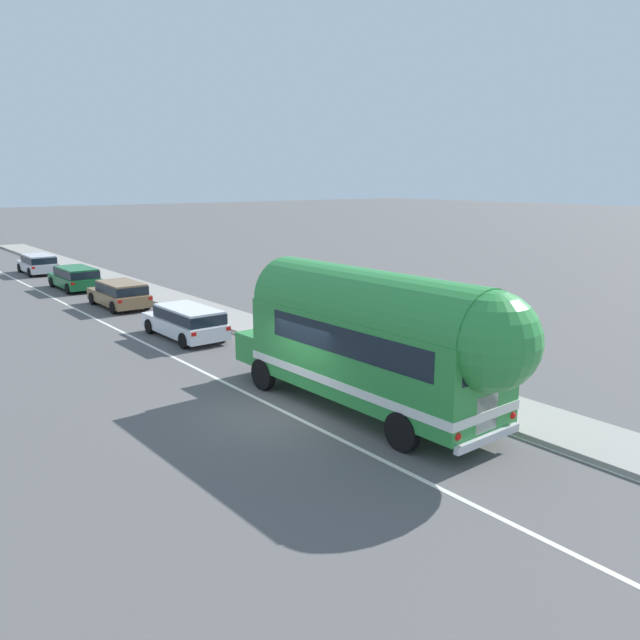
{
  "coord_description": "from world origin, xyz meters",
  "views": [
    {
      "loc": [
        -9.83,
        -14.23,
        6.54
      ],
      "look_at": [
        1.71,
        0.59,
        2.38
      ],
      "focal_mm": 35.84,
      "sensor_mm": 36.0,
      "label": 1
    }
  ],
  "objects_px": {
    "car_third": "(75,277)",
    "car_fourth": "(38,263)",
    "painted_bus": "(379,337)",
    "car_second": "(120,293)",
    "car_lead": "(187,320)"
  },
  "relations": [
    {
      "from": "car_lead",
      "to": "car_second",
      "type": "bearing_deg",
      "value": 88.11
    },
    {
      "from": "car_second",
      "to": "car_fourth",
      "type": "xyz_separation_m",
      "value": [
        -0.06,
        15.3,
        0.01
      ]
    },
    {
      "from": "car_lead",
      "to": "car_fourth",
      "type": "relative_size",
      "value": 1.09
    },
    {
      "from": "car_second",
      "to": "car_third",
      "type": "height_order",
      "value": "same"
    },
    {
      "from": "car_lead",
      "to": "car_fourth",
      "type": "distance_m",
      "value": 23.47
    },
    {
      "from": "car_third",
      "to": "car_fourth",
      "type": "bearing_deg",
      "value": 89.98
    },
    {
      "from": "painted_bus",
      "to": "car_second",
      "type": "relative_size",
      "value": 2.34
    },
    {
      "from": "car_second",
      "to": "painted_bus",
      "type": "bearing_deg",
      "value": -90.27
    },
    {
      "from": "car_second",
      "to": "car_third",
      "type": "relative_size",
      "value": 0.98
    },
    {
      "from": "car_second",
      "to": "car_third",
      "type": "xyz_separation_m",
      "value": [
        -0.06,
        7.06,
        0.01
      ]
    },
    {
      "from": "car_fourth",
      "to": "car_second",
      "type": "bearing_deg",
      "value": -89.79
    },
    {
      "from": "car_lead",
      "to": "car_fourth",
      "type": "xyz_separation_m",
      "value": [
        0.21,
        23.47,
        -0.01
      ]
    },
    {
      "from": "car_second",
      "to": "car_fourth",
      "type": "relative_size",
      "value": 1.05
    },
    {
      "from": "painted_bus",
      "to": "car_second",
      "type": "xyz_separation_m",
      "value": [
        0.09,
        19.6,
        -1.52
      ]
    },
    {
      "from": "painted_bus",
      "to": "car_fourth",
      "type": "bearing_deg",
      "value": 89.94
    }
  ]
}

